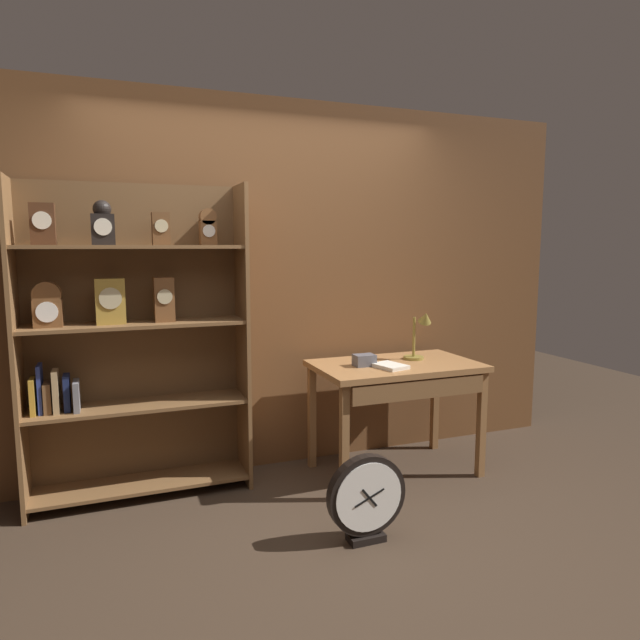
% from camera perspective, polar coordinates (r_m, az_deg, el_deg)
% --- Properties ---
extents(ground_plane, '(10.00, 10.00, 0.00)m').
position_cam_1_polar(ground_plane, '(3.15, 2.21, -22.80)').
color(ground_plane, '#3D2D21').
extents(back_wood_panel, '(4.80, 0.05, 2.60)m').
position_cam_1_polar(back_wood_panel, '(3.99, -5.33, 3.37)').
color(back_wood_panel, brown).
rests_on(back_wood_panel, ground).
extents(bookshelf, '(1.36, 0.35, 1.98)m').
position_cam_1_polar(bookshelf, '(3.68, -18.93, -1.79)').
color(bookshelf, brown).
rests_on(bookshelf, ground).
extents(workbench, '(1.13, 0.68, 0.78)m').
position_cam_1_polar(workbench, '(3.92, 7.90, -5.83)').
color(workbench, '#9E6B3D').
rests_on(workbench, ground).
extents(desk_lamp, '(0.19, 0.19, 0.36)m').
position_cam_1_polar(desk_lamp, '(4.04, 10.16, -1.39)').
color(desk_lamp, olive).
rests_on(desk_lamp, workbench).
extents(toolbox_small, '(0.14, 0.10, 0.08)m').
position_cam_1_polar(toolbox_small, '(3.80, 4.53, -4.11)').
color(toolbox_small, '#595960').
rests_on(toolbox_small, workbench).
extents(open_repair_manual, '(0.21, 0.25, 0.02)m').
position_cam_1_polar(open_repair_manual, '(3.76, 7.15, -4.68)').
color(open_repair_manual, silver).
rests_on(open_repair_manual, workbench).
extents(round_clock_large, '(0.44, 0.11, 0.48)m').
position_cam_1_polar(round_clock_large, '(3.16, 4.77, -17.61)').
color(round_clock_large, black).
rests_on(round_clock_large, ground).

